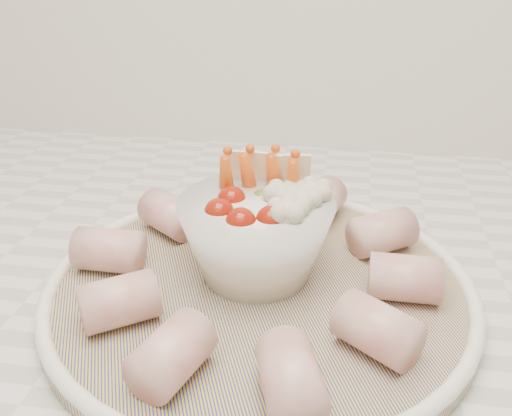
# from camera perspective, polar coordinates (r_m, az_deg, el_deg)

# --- Properties ---
(serving_platter) EXTENTS (0.46, 0.46, 0.02)m
(serving_platter) POSITION_cam_1_polar(r_m,az_deg,el_deg) (0.47, 0.36, -7.97)
(serving_platter) COLOR navy
(serving_platter) RESTS_ON kitchen_counter
(veggie_bowl) EXTENTS (0.13, 0.13, 0.10)m
(veggie_bowl) POSITION_cam_1_polar(r_m,az_deg,el_deg) (0.47, 0.20, -2.47)
(veggie_bowl) COLOR white
(veggie_bowl) RESTS_ON serving_platter
(cured_meat_rolls) EXTENTS (0.30, 0.31, 0.04)m
(cured_meat_rolls) POSITION_cam_1_polar(r_m,az_deg,el_deg) (0.46, 0.28, -5.64)
(cured_meat_rolls) COLOR #C15B58
(cured_meat_rolls) RESTS_ON serving_platter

